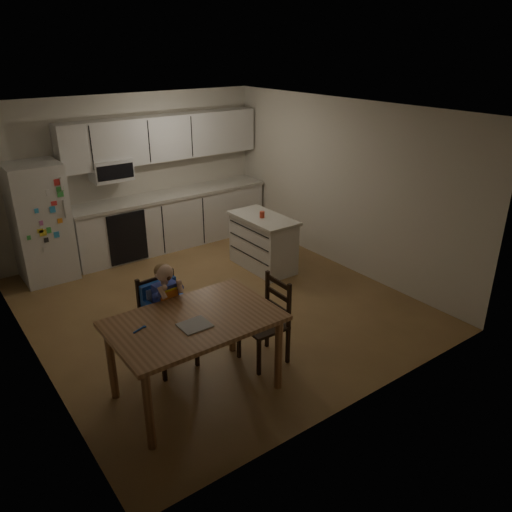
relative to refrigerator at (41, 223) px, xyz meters
The scene contains 10 objects.
room 2.31m from the refrigerator, 47.16° to the right, with size 4.52×5.01×2.51m.
refrigerator is the anchor object (origin of this frame).
kitchen_run 2.05m from the refrigerator, ahead, with size 3.37×0.62×2.15m.
kitchen_island 3.22m from the refrigerator, 30.03° to the right, with size 0.58×1.11×0.82m.
red_cup 3.17m from the refrigerator, 30.56° to the right, with size 0.07×0.07×0.09m, color red.
dining_table 3.64m from the refrigerator, 83.11° to the right, with size 1.56×1.00×0.84m.
napkin 3.74m from the refrigerator, 84.16° to the right, with size 0.27×0.24×0.01m, color #B1B1B6.
toddler_spoon 3.50m from the refrigerator, 91.07° to the right, with size 0.02×0.02×0.12m, color blue.
chair_booster 3.02m from the refrigerator, 81.78° to the right, with size 0.48×0.48×1.19m.
chair_side 3.83m from the refrigerator, 68.80° to the right, with size 0.43×0.43×0.95m.
Camera 1 is at (-3.03, -5.06, 3.21)m, focal length 35.00 mm.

